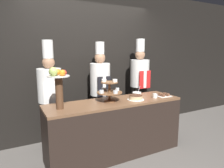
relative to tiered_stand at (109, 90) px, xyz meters
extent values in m
plane|color=#5B5651|center=(0.08, -0.33, -1.04)|extent=(14.00, 14.00, 0.00)
cube|color=black|center=(0.08, 0.96, 0.36)|extent=(10.00, 0.06, 2.80)
cube|color=black|center=(0.08, -0.03, -0.62)|extent=(2.12, 0.61, 0.83)
cube|color=brown|center=(0.08, -0.03, -0.19)|extent=(2.12, 0.61, 0.03)
cylinder|color=brown|center=(0.00, 0.00, -0.17)|extent=(0.17, 0.17, 0.02)
cylinder|color=brown|center=(0.00, 0.00, -0.02)|extent=(0.04, 0.04, 0.30)
cylinder|color=brown|center=(0.00, 0.00, -0.04)|extent=(0.39, 0.39, 0.02)
cylinder|color=brown|center=(0.00, 0.00, 0.12)|extent=(0.26, 0.26, 0.02)
cylinder|color=silver|center=(0.02, -0.14, -0.01)|extent=(0.07, 0.07, 0.04)
cylinder|color=red|center=(0.02, -0.14, -0.01)|extent=(0.06, 0.06, 0.03)
cylinder|color=silver|center=(0.14, 0.02, -0.01)|extent=(0.07, 0.07, 0.04)
cylinder|color=gold|center=(0.14, 0.02, -0.01)|extent=(0.06, 0.06, 0.03)
cylinder|color=silver|center=(-0.02, 0.14, -0.01)|extent=(0.07, 0.07, 0.04)
cylinder|color=green|center=(-0.02, 0.14, -0.01)|extent=(0.06, 0.06, 0.03)
cylinder|color=silver|center=(-0.14, -0.02, -0.01)|extent=(0.07, 0.07, 0.04)
cylinder|color=beige|center=(-0.14, -0.02, -0.01)|extent=(0.06, 0.06, 0.03)
cylinder|color=white|center=(0.07, -0.05, 0.15)|extent=(0.07, 0.07, 0.04)
cylinder|color=white|center=(-0.07, 0.05, 0.15)|extent=(0.07, 0.07, 0.04)
cylinder|color=brown|center=(-0.76, -0.04, 0.04)|extent=(0.10, 0.10, 0.43)
cylinder|color=white|center=(-0.76, -0.04, 0.26)|extent=(0.29, 0.29, 0.01)
sphere|color=red|center=(-0.69, -0.04, 0.31)|extent=(0.07, 0.07, 0.07)
sphere|color=orange|center=(-0.75, 0.03, 0.31)|extent=(0.08, 0.08, 0.08)
sphere|color=#84B742|center=(-0.82, 0.00, 0.31)|extent=(0.09, 0.09, 0.09)
sphere|color=#ADC160|center=(-0.83, -0.06, 0.33)|extent=(0.11, 0.11, 0.11)
sphere|color=orange|center=(-0.72, -0.10, 0.31)|extent=(0.08, 0.08, 0.08)
cylinder|color=white|center=(0.41, -0.11, -0.17)|extent=(0.26, 0.26, 0.01)
cylinder|color=#E0BC89|center=(0.41, -0.11, -0.14)|extent=(0.21, 0.21, 0.06)
cylinder|color=#472819|center=(0.41, -0.11, -0.10)|extent=(0.21, 0.21, 0.01)
cylinder|color=white|center=(0.76, -0.15, -0.14)|extent=(0.08, 0.08, 0.07)
cube|color=white|center=(0.96, -0.13, -0.17)|extent=(0.23, 0.18, 0.01)
cube|color=brown|center=(0.91, -0.17, -0.15)|extent=(0.04, 0.04, 0.04)
cube|color=brown|center=(1.02, -0.17, -0.15)|extent=(0.04, 0.04, 0.04)
cube|color=brown|center=(0.91, -0.10, -0.15)|extent=(0.04, 0.04, 0.04)
cube|color=brown|center=(1.02, -0.10, -0.15)|extent=(0.04, 0.04, 0.04)
cylinder|color=white|center=(0.59, 0.12, -0.14)|extent=(0.15, 0.15, 0.06)
cylinder|color=#BCBCC1|center=(0.63, 0.12, -0.07)|extent=(0.05, 0.01, 0.11)
cube|color=black|center=(-0.76, 0.59, -0.63)|extent=(0.28, 0.15, 0.82)
cylinder|color=white|center=(-0.76, 0.59, 0.05)|extent=(0.38, 0.38, 0.53)
cube|color=white|center=(-0.76, 0.41, -0.06)|extent=(0.26, 0.01, 0.34)
sphere|color=#A37556|center=(-0.76, 0.59, 0.41)|extent=(0.19, 0.19, 0.19)
cylinder|color=white|center=(-0.76, 0.59, 0.61)|extent=(0.16, 0.16, 0.28)
cube|color=#38332D|center=(0.11, 0.59, -0.62)|extent=(0.27, 0.15, 0.84)
cylinder|color=white|center=(0.11, 0.59, 0.08)|extent=(0.36, 0.36, 0.57)
cube|color=black|center=(0.11, 0.42, -0.03)|extent=(0.25, 0.01, 0.36)
sphere|color=#A37556|center=(0.11, 0.59, 0.46)|extent=(0.19, 0.19, 0.19)
cylinder|color=white|center=(0.11, 0.59, 0.63)|extent=(0.16, 0.16, 0.21)
cube|color=#38332D|center=(0.98, 0.59, -0.58)|extent=(0.28, 0.15, 0.91)
cylinder|color=white|center=(0.98, 0.59, 0.14)|extent=(0.37, 0.37, 0.53)
cube|color=red|center=(0.98, 0.42, 0.04)|extent=(0.26, 0.01, 0.34)
sphere|color=#A37556|center=(0.98, 0.59, 0.50)|extent=(0.19, 0.19, 0.19)
cylinder|color=white|center=(0.98, 0.59, 0.69)|extent=(0.17, 0.17, 0.24)
camera|label=1|loc=(-1.34, -2.63, 0.60)|focal=32.00mm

